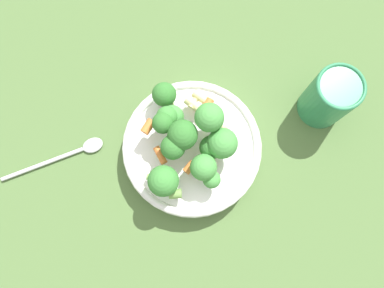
# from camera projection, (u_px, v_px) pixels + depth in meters

# --- Properties ---
(ground_plane) EXTENTS (3.00, 3.00, 0.00)m
(ground_plane) POSITION_uv_depth(u_px,v_px,m) (192.00, 152.00, 0.66)
(ground_plane) COLOR #4C6B38
(bowl) EXTENTS (0.23, 0.23, 0.05)m
(bowl) POSITION_uv_depth(u_px,v_px,m) (192.00, 149.00, 0.63)
(bowl) COLOR white
(bowl) RESTS_ON ground_plane
(pasta_salad) EXTENTS (0.17, 0.18, 0.09)m
(pasta_salad) POSITION_uv_depth(u_px,v_px,m) (190.00, 139.00, 0.57)
(pasta_salad) COLOR #8CB766
(pasta_salad) RESTS_ON bowl
(cup) EXTENTS (0.08, 0.08, 0.11)m
(cup) POSITION_uv_depth(u_px,v_px,m) (330.00, 97.00, 0.62)
(cup) COLOR #2D7F51
(cup) RESTS_ON ground_plane
(spoon) EXTENTS (0.17, 0.09, 0.01)m
(spoon) POSITION_uv_depth(u_px,v_px,m) (71.00, 153.00, 0.65)
(spoon) COLOR silver
(spoon) RESTS_ON ground_plane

